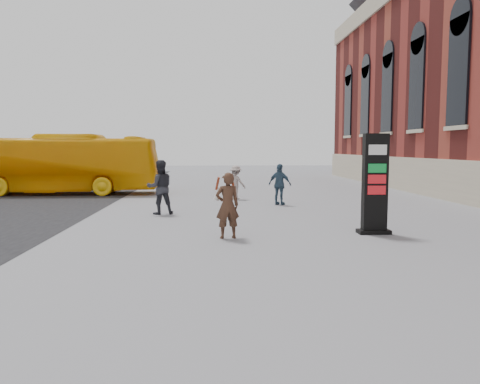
{
  "coord_description": "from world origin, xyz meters",
  "views": [
    {
      "loc": [
        -0.83,
        -11.37,
        2.3
      ],
      "look_at": [
        -0.09,
        1.43,
        1.09
      ],
      "focal_mm": 35.0,
      "sensor_mm": 36.0,
      "label": 1
    }
  ],
  "objects": [
    {
      "name": "pedestrian_a",
      "position": [
        -2.67,
        4.95,
        0.94
      ],
      "size": [
        1.07,
        0.93,
        1.89
      ],
      "primitive_type": "imported",
      "rotation": [
        0.0,
        0.0,
        3.4
      ],
      "color": "#292A31",
      "rests_on": "ground"
    },
    {
      "name": "bus",
      "position": [
        -8.94,
        12.47,
        1.49
      ],
      "size": [
        10.7,
        2.6,
        2.97
      ],
      "primitive_type": "imported",
      "rotation": [
        0.0,
        0.0,
        1.56
      ],
      "color": "#F1AE0A",
      "rests_on": "road"
    },
    {
      "name": "info_pylon",
      "position": [
        3.49,
        0.85,
        1.34
      ],
      "size": [
        0.86,
        0.43,
        2.68
      ],
      "rotation": [
        0.0,
        0.0,
        -0.0
      ],
      "color": "black",
      "rests_on": "ground"
    },
    {
      "name": "ground",
      "position": [
        0.0,
        0.0,
        0.0
      ],
      "size": [
        100.0,
        100.0,
        0.0
      ],
      "primitive_type": "plane",
      "color": "#9E9EA3"
    },
    {
      "name": "woman",
      "position": [
        -0.47,
        0.44,
        0.86
      ],
      "size": [
        0.72,
        0.67,
        1.69
      ],
      "rotation": [
        0.0,
        0.0,
        3.34
      ],
      "color": "#442D1F",
      "rests_on": "ground"
    },
    {
      "name": "pedestrian_b",
      "position": [
        0.2,
        9.62,
        0.76
      ],
      "size": [
        1.11,
        1.04,
        1.51
      ],
      "primitive_type": "imported",
      "rotation": [
        0.0,
        0.0,
        2.48
      ],
      "color": "gray",
      "rests_on": "ground"
    },
    {
      "name": "pedestrian_c",
      "position": [
        1.87,
        7.34,
        0.83
      ],
      "size": [
        1.04,
        0.88,
        1.67
      ],
      "primitive_type": "imported",
      "rotation": [
        0.0,
        0.0,
        2.55
      ],
      "color": "#355066",
      "rests_on": "ground"
    }
  ]
}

